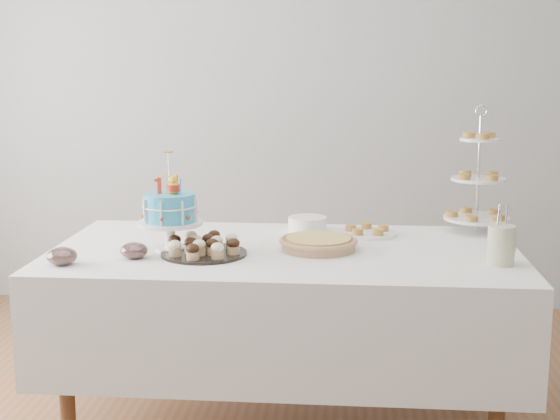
# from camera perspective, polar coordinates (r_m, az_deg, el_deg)

# --- Properties ---
(walls) EXTENTS (5.04, 4.04, 2.70)m
(walls) POSITION_cam_1_polar(r_m,az_deg,el_deg) (2.84, -0.12, 7.15)
(walls) COLOR #A1A4A6
(walls) RESTS_ON floor
(table) EXTENTS (1.92, 1.02, 0.77)m
(table) POSITION_cam_1_polar(r_m,az_deg,el_deg) (3.29, 0.35, -6.70)
(table) COLOR silver
(table) RESTS_ON floor
(birthday_cake) EXTENTS (0.26, 0.26, 0.41)m
(birthday_cake) POSITION_cam_1_polar(r_m,az_deg,el_deg) (3.20, -8.04, -1.05)
(birthday_cake) COLOR white
(birthday_cake) RESTS_ON table
(cupcake_tray) EXTENTS (0.34, 0.34, 0.08)m
(cupcake_tray) POSITION_cam_1_polar(r_m,az_deg,el_deg) (3.13, -5.59, -2.60)
(cupcake_tray) COLOR black
(cupcake_tray) RESTS_ON table
(pie) EXTENTS (0.32, 0.32, 0.05)m
(pie) POSITION_cam_1_polar(r_m,az_deg,el_deg) (3.21, 2.82, -2.41)
(pie) COLOR tan
(pie) RESTS_ON table
(tiered_stand) EXTENTS (0.29, 0.29, 0.57)m
(tiered_stand) POSITION_cam_1_polar(r_m,az_deg,el_deg) (3.61, 14.29, 2.15)
(tiered_stand) COLOR silver
(tiered_stand) RESTS_ON table
(plate_stack) EXTENTS (0.18, 0.18, 0.07)m
(plate_stack) POSITION_cam_1_polar(r_m,az_deg,el_deg) (3.54, 2.03, -1.06)
(plate_stack) COLOR white
(plate_stack) RESTS_ON table
(pastry_plate) EXTENTS (0.26, 0.26, 0.04)m
(pastry_plate) POSITION_cam_1_polar(r_m,az_deg,el_deg) (3.50, 6.40, -1.54)
(pastry_plate) COLOR white
(pastry_plate) RESTS_ON table
(jam_bowl_a) EXTENTS (0.12, 0.12, 0.07)m
(jam_bowl_a) POSITION_cam_1_polar(r_m,az_deg,el_deg) (3.08, -15.65, -3.30)
(jam_bowl_a) COLOR silver
(jam_bowl_a) RESTS_ON table
(jam_bowl_b) EXTENTS (0.11, 0.11, 0.06)m
(jam_bowl_b) POSITION_cam_1_polar(r_m,az_deg,el_deg) (3.12, -10.62, -2.95)
(jam_bowl_b) COLOR silver
(jam_bowl_b) RESTS_ON table
(utensil_pitcher) EXTENTS (0.11, 0.10, 0.23)m
(utensil_pitcher) POSITION_cam_1_polar(r_m,az_deg,el_deg) (3.08, 15.88, -2.37)
(utensil_pitcher) COLOR #F0E5CF
(utensil_pitcher) RESTS_ON table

